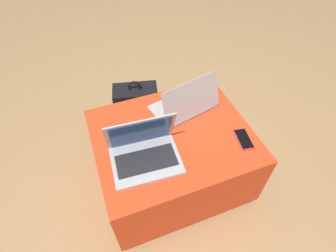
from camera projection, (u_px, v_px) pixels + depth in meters
ground_plane at (172, 177)px, 1.81m from camera, size 14.00×14.00×0.00m
ottoman at (172, 158)px, 1.64m from camera, size 0.88×0.73×0.46m
laptop_near at (144, 151)px, 1.32m from camera, size 0.36×0.29×0.26m
laptop_far at (186, 104)px, 1.56m from camera, size 0.42×0.31×0.23m
cell_phone at (244, 139)px, 1.44m from camera, size 0.10×0.16×0.01m
backpack at (137, 111)px, 1.96m from camera, size 0.34×0.27×0.49m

